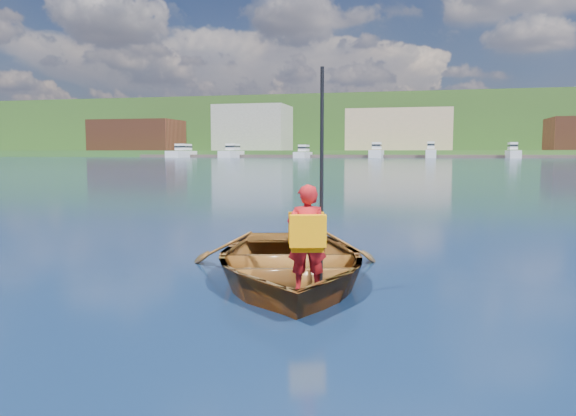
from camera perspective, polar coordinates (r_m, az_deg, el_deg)
The scene contains 8 objects.
ground at distance 5.67m, azimuth -2.95°, elevation -8.87°, with size 600.00×600.00×0.00m.
rowboat at distance 6.25m, azimuth 0.01°, elevation -5.52°, with size 3.29×3.98×0.72m.
child_paddler at distance 5.30m, azimuth 1.97°, elevation -2.85°, with size 0.42×0.41×2.13m.
shoreline at distance 242.04m, azimuth 13.05°, elevation 7.63°, with size 400.00×140.00×22.00m.
dock at distance 153.27m, azimuth 13.47°, elevation 5.13°, with size 160.05×7.71×0.80m.
waterfront_buildings at distance 170.64m, azimuth 10.28°, elevation 7.70°, with size 202.00×16.00×14.00m.
marina_yachts at distance 148.57m, azimuth 12.91°, elevation 5.52°, with size 140.85×13.59×4.42m.
hillside_trees at distance 243.62m, azimuth 1.15°, elevation 9.35°, with size 303.98×87.08×25.61m.
Camera 1 is at (1.54, -5.27, 1.42)m, focal length 35.00 mm.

